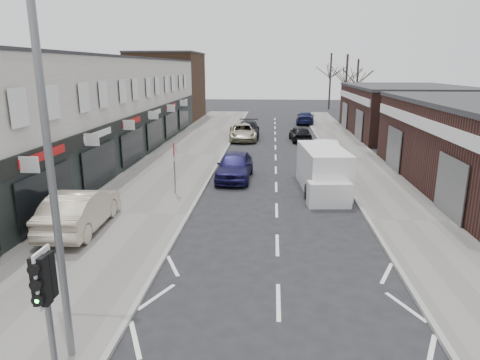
% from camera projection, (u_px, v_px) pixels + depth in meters
% --- Properties ---
extents(ground, '(160.00, 160.00, 0.00)m').
position_uv_depth(ground, '(279.00, 346.00, 10.14)').
color(ground, black).
rests_on(ground, ground).
extents(pavement_left, '(5.50, 64.00, 0.12)m').
position_uv_depth(pavement_left, '(185.00, 155.00, 31.83)').
color(pavement_left, slate).
rests_on(pavement_left, ground).
extents(pavement_right, '(3.50, 64.00, 0.12)m').
position_uv_depth(pavement_right, '(355.00, 158.00, 30.90)').
color(pavement_right, slate).
rests_on(pavement_right, ground).
extents(shop_terrace_left, '(8.00, 41.00, 7.10)m').
position_uv_depth(shop_terrace_left, '(78.00, 111.00, 29.02)').
color(shop_terrace_left, silver).
rests_on(shop_terrace_left, ground).
extents(brick_block_far, '(8.00, 10.00, 8.00)m').
position_uv_depth(brick_block_far, '(167.00, 87.00, 53.49)').
color(brick_block_far, '#462D1E').
rests_on(brick_block_far, ground).
extents(right_unit_far, '(10.00, 16.00, 4.50)m').
position_uv_depth(right_unit_far, '(405.00, 111.00, 41.41)').
color(right_unit_far, '#361C18').
rests_on(right_unit_far, ground).
extents(tree_far_a, '(3.60, 3.60, 8.00)m').
position_uv_depth(tree_far_a, '(344.00, 118.00, 55.74)').
color(tree_far_a, '#382D26').
rests_on(tree_far_a, ground).
extents(tree_far_b, '(3.60, 3.60, 7.50)m').
position_uv_depth(tree_far_b, '(355.00, 113.00, 61.34)').
color(tree_far_b, '#382D26').
rests_on(tree_far_b, ground).
extents(tree_far_c, '(3.60, 3.60, 8.50)m').
position_uv_depth(tree_far_c, '(329.00, 109.00, 67.34)').
color(tree_far_c, '#382D26').
rests_on(tree_far_c, ground).
extents(traffic_light, '(0.28, 0.60, 3.10)m').
position_uv_depth(traffic_light, '(45.00, 290.00, 7.90)').
color(traffic_light, slate).
rests_on(traffic_light, pavement_left).
extents(street_lamp, '(2.23, 0.22, 8.00)m').
position_uv_depth(street_lamp, '(58.00, 160.00, 8.52)').
color(street_lamp, slate).
rests_on(street_lamp, pavement_left).
extents(warning_sign, '(0.12, 0.80, 2.70)m').
position_uv_depth(warning_sign, '(175.00, 153.00, 21.52)').
color(warning_sign, slate).
rests_on(warning_sign, pavement_left).
extents(white_van, '(2.53, 6.04, 2.29)m').
position_uv_depth(white_van, '(323.00, 171.00, 22.64)').
color(white_van, white).
rests_on(white_van, ground).
extents(sedan_on_pavement, '(1.94, 5.03, 1.63)m').
position_uv_depth(sedan_on_pavement, '(80.00, 209.00, 16.99)').
color(sedan_on_pavement, '#B6A992').
rests_on(sedan_on_pavement, pavement_left).
extents(pedestrian, '(0.59, 0.40, 1.57)m').
position_uv_depth(pedestrian, '(94.00, 209.00, 17.18)').
color(pedestrian, black).
rests_on(pedestrian, pavement_left).
extents(parked_car_left_a, '(2.07, 4.85, 1.63)m').
position_uv_depth(parked_car_left_a, '(235.00, 166.00, 25.05)').
color(parked_car_left_a, '#181544').
rests_on(parked_car_left_a, ground).
extents(parked_car_left_b, '(2.23, 5.28, 1.52)m').
position_uv_depth(parked_car_left_b, '(248.00, 129.00, 40.01)').
color(parked_car_left_b, black).
rests_on(parked_car_left_b, ground).
extents(parked_car_left_c, '(2.81, 5.34, 1.43)m').
position_uv_depth(parked_car_left_c, '(243.00, 132.00, 38.53)').
color(parked_car_left_c, '#A7A385').
rests_on(parked_car_left_c, ground).
extents(parked_car_right_a, '(1.59, 4.56, 1.50)m').
position_uv_depth(parked_car_right_a, '(325.00, 149.00, 30.38)').
color(parked_car_right_a, white).
rests_on(parked_car_right_a, ground).
extents(parked_car_right_b, '(2.01, 4.22, 1.39)m').
position_uv_depth(parked_car_right_b, '(300.00, 133.00, 38.00)').
color(parked_car_right_b, black).
rests_on(parked_car_right_b, ground).
extents(parked_car_right_c, '(2.39, 5.03, 1.41)m').
position_uv_depth(parked_car_right_c, '(305.00, 118.00, 49.63)').
color(parked_car_right_c, '#13173B').
rests_on(parked_car_right_c, ground).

